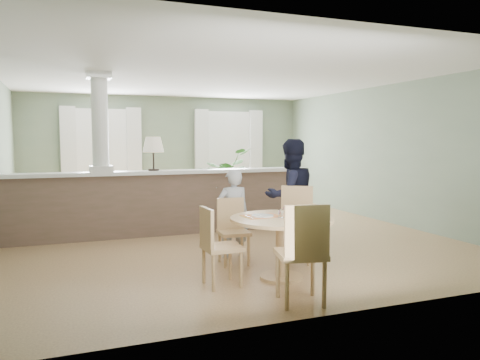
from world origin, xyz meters
name	(u,v)px	position (x,y,z in m)	size (l,w,h in m)	color
ground	(217,233)	(0.00, 0.00, 0.00)	(8.00, 8.00, 0.00)	tan
room_shell	(204,130)	(-0.03, 0.63, 1.81)	(7.02, 8.02, 2.71)	gray
pony_wall	(158,194)	(-0.99, 0.20, 0.71)	(5.32, 0.38, 2.70)	brown
sofa	(144,196)	(-0.96, 1.82, 0.49)	(3.33, 1.30, 0.97)	olive
houseplant	(223,178)	(1.06, 2.76, 0.71)	(1.28, 1.11, 1.43)	#336528
dining_table	(282,230)	(-0.10, -2.79, 0.58)	(1.21, 1.21, 0.82)	tan
chair_far_boy	(232,227)	(-0.40, -1.91, 0.47)	(0.42, 0.42, 0.86)	tan
chair_far_man	(296,220)	(0.45, -2.10, 0.55)	(0.62, 0.62, 1.00)	tan
chair_near	(303,249)	(-0.30, -3.68, 0.56)	(0.55, 0.55, 1.02)	tan
chair_side	(216,243)	(-0.91, -2.79, 0.49)	(0.42, 0.42, 0.89)	tan
child_person	(233,214)	(-0.30, -1.66, 0.61)	(0.45, 0.29, 1.23)	#A6A6AB
man_person	(290,196)	(0.56, -1.70, 0.82)	(0.80, 0.62, 1.64)	black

